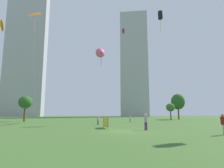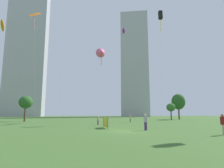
{
  "view_description": "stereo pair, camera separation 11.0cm",
  "coord_description": "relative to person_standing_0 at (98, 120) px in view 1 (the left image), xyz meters",
  "views": [
    {
      "loc": [
        -4.24,
        -20.5,
        1.9
      ],
      "look_at": [
        0.0,
        10.76,
        6.81
      ],
      "focal_mm": 30.5,
      "sensor_mm": 36.0,
      "label": 1
    },
    {
      "loc": [
        -4.13,
        -20.52,
        1.9
      ],
      "look_at": [
        0.0,
        10.76,
        6.81
      ],
      "focal_mm": 30.5,
      "sensor_mm": 36.0,
      "label": 2
    }
  ],
  "objects": [
    {
      "name": "kite_flying_3",
      "position": [
        6.99,
        12.01,
        21.85
      ],
      "size": [
        2.84,
        3.44,
        23.31
      ],
      "color": "silver",
      "rests_on": "ground"
    },
    {
      "name": "kite_flying_5",
      "position": [
        -21.05,
        9.88,
        20.46
      ],
      "size": [
        6.69,
        5.81,
        22.37
      ],
      "color": "silver",
      "rests_on": "ground"
    },
    {
      "name": "park_tree_0",
      "position": [
        23.46,
        22.38,
        2.84
      ],
      "size": [
        2.65,
        2.65,
        5.01
      ],
      "color": "brown",
      "rests_on": "ground"
    },
    {
      "name": "kite_flying_2",
      "position": [
        14.96,
        7.14,
        24.02
      ],
      "size": [
        1.15,
        3.91,
        26.05
      ],
      "color": "silver",
      "rests_on": "ground"
    },
    {
      "name": "ground",
      "position": [
        2.18,
        -12.5,
        -0.89
      ],
      "size": [
        280.0,
        280.0,
        0.0
      ],
      "primitive_type": "plane",
      "color": "#3D6028"
    },
    {
      "name": "person_standing_1",
      "position": [
        7.72,
        9.16,
        0.11
      ],
      "size": [
        0.39,
        0.39,
        1.74
      ],
      "rotation": [
        0.0,
        0.0,
        4.51
      ],
      "color": "#2D2D33",
      "rests_on": "ground"
    },
    {
      "name": "kite_flying_0",
      "position": [
        -13.07,
        5.59,
        21.28
      ],
      "size": [
        3.19,
        3.79,
        23.33
      ],
      "color": "silver",
      "rests_on": "ground"
    },
    {
      "name": "distant_highrise_1",
      "position": [
        -43.65,
        100.63,
        53.23
      ],
      "size": [
        25.64,
        15.56,
        108.26
      ],
      "primitive_type": "cube",
      "rotation": [
        0.0,
        0.0,
        0.05
      ],
      "color": "#A8A8AD",
      "rests_on": "ground"
    },
    {
      "name": "event_banner",
      "position": [
        0.53,
        -7.6,
        -0.15
      ],
      "size": [
        0.41,
        3.01,
        1.41
      ],
      "color": "#4C4C4C",
      "rests_on": "ground"
    },
    {
      "name": "park_tree_2",
      "position": [
        -16.83,
        16.07,
        3.71
      ],
      "size": [
        3.23,
        3.23,
        6.2
      ],
      "color": "brown",
      "rests_on": "ground"
    },
    {
      "name": "person_standing_0",
      "position": [
        0.0,
        0.0,
        0.0
      ],
      "size": [
        0.34,
        0.34,
        1.55
      ],
      "rotation": [
        0.0,
        0.0,
        2.05
      ],
      "color": "#593372",
      "rests_on": "ground"
    },
    {
      "name": "distant_highrise_0",
      "position": [
        28.4,
        83.84,
        32.37
      ],
      "size": [
        20.21,
        18.73,
        66.52
      ],
      "primitive_type": "cube",
      "rotation": [
        0.0,
        0.0,
        -0.26
      ],
      "color": "#A8A8AD",
      "rests_on": "ground"
    },
    {
      "name": "park_tree_1",
      "position": [
        28.01,
        26.42,
        4.85
      ],
      "size": [
        4.38,
        4.38,
        8.37
      ],
      "color": "brown",
      "rests_on": "ground"
    },
    {
      "name": "person_standing_3",
      "position": [
        4.77,
        -11.5,
        0.19
      ],
      "size": [
        0.42,
        0.42,
        1.88
      ],
      "rotation": [
        0.0,
        0.0,
        3.39
      ],
      "color": "#593372",
      "rests_on": "ground"
    },
    {
      "name": "kite_flying_6",
      "position": [
        1.37,
        12.44,
        16.11
      ],
      "size": [
        6.98,
        2.96,
        18.28
      ],
      "color": "silver",
      "rests_on": "ground"
    },
    {
      "name": "person_standing_2",
      "position": [
        10.24,
        -17.03,
        0.19
      ],
      "size": [
        0.42,
        0.42,
        1.88
      ],
      "rotation": [
        0.0,
        0.0,
        0.82
      ],
      "color": "tan",
      "rests_on": "ground"
    }
  ]
}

